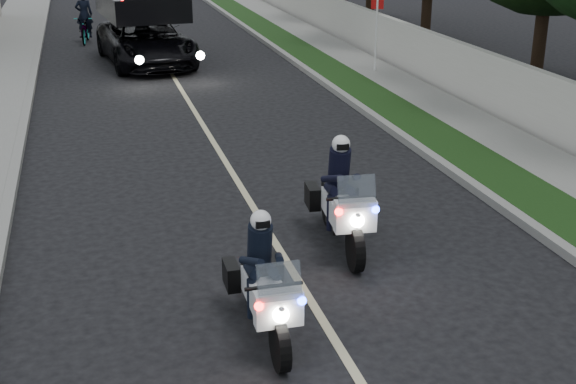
% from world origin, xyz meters
% --- Properties ---
extents(ground, '(120.00, 120.00, 0.00)m').
position_xyz_m(ground, '(0.00, 0.00, 0.00)').
color(ground, black).
rests_on(ground, ground).
extents(curb_right, '(0.20, 60.00, 0.15)m').
position_xyz_m(curb_right, '(4.10, 10.00, 0.07)').
color(curb_right, gray).
rests_on(curb_right, ground).
extents(grass_verge, '(1.20, 60.00, 0.16)m').
position_xyz_m(grass_verge, '(4.80, 10.00, 0.08)').
color(grass_verge, '#193814').
rests_on(grass_verge, ground).
extents(sidewalk_right, '(1.40, 60.00, 0.16)m').
position_xyz_m(sidewalk_right, '(6.10, 10.00, 0.08)').
color(sidewalk_right, gray).
rests_on(sidewalk_right, ground).
extents(property_wall, '(0.22, 60.00, 1.50)m').
position_xyz_m(property_wall, '(7.10, 10.00, 0.75)').
color(property_wall, beige).
rests_on(property_wall, ground).
extents(curb_left, '(0.20, 60.00, 0.15)m').
position_xyz_m(curb_left, '(-4.10, 10.00, 0.07)').
color(curb_left, gray).
rests_on(curb_left, ground).
extents(lane_marking, '(0.12, 50.00, 0.01)m').
position_xyz_m(lane_marking, '(0.00, 10.00, 0.00)').
color(lane_marking, '#BFB78C').
rests_on(lane_marking, ground).
extents(police_moto_left, '(0.67, 1.87, 1.58)m').
position_xyz_m(police_moto_left, '(-0.78, -0.72, 0.00)').
color(police_moto_left, white).
rests_on(police_moto_left, ground).
extents(police_moto_right, '(0.91, 2.10, 1.73)m').
position_xyz_m(police_moto_right, '(0.96, 1.47, 0.00)').
color(police_moto_right, white).
rests_on(police_moto_right, ground).
extents(police_suv, '(3.12, 5.71, 2.66)m').
position_xyz_m(police_suv, '(-0.58, 16.50, 0.00)').
color(police_suv, black).
rests_on(police_suv, ground).
extents(bicycle, '(0.89, 1.96, 0.99)m').
position_xyz_m(bicycle, '(-2.41, 21.26, 0.00)').
color(bicycle, black).
rests_on(bicycle, ground).
extents(cyclist, '(0.64, 0.45, 1.72)m').
position_xyz_m(cyclist, '(-2.41, 21.26, 0.00)').
color(cyclist, black).
rests_on(cyclist, ground).
extents(sign_post, '(0.48, 0.48, 2.45)m').
position_xyz_m(sign_post, '(6.00, 12.95, 0.00)').
color(sign_post, '#B90D24').
rests_on(sign_post, ground).
extents(tree_right_c, '(6.43, 6.43, 9.56)m').
position_xyz_m(tree_right_c, '(9.66, 9.95, 0.00)').
color(tree_right_c, '#163410').
rests_on(tree_right_c, ground).
extents(tree_right_d, '(7.05, 7.05, 9.58)m').
position_xyz_m(tree_right_d, '(9.35, 16.62, 0.00)').
color(tree_right_d, '#173D14').
rests_on(tree_right_d, ground).
extents(tree_right_e, '(7.09, 7.09, 8.99)m').
position_xyz_m(tree_right_e, '(9.64, 22.90, 0.00)').
color(tree_right_e, '#183510').
rests_on(tree_right_e, ground).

